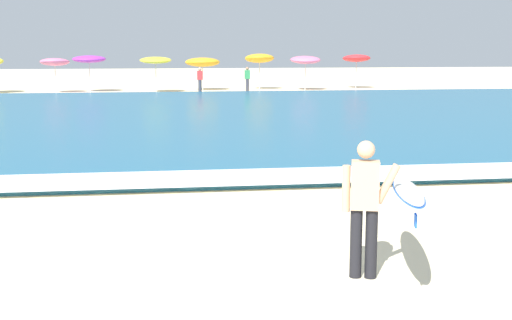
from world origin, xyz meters
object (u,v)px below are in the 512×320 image
at_px(beach_umbrella_5, 202,62).
at_px(beachgoer_near_row_right, 247,79).
at_px(surfer_with_board, 386,197).
at_px(beach_umbrella_4, 156,60).
at_px(beach_umbrella_6, 259,58).
at_px(beach_umbrella_7, 305,60).
at_px(beach_umbrella_3, 89,59).
at_px(beach_umbrella_8, 356,58).
at_px(beach_umbrella_2, 55,62).
at_px(beachgoer_near_row_left, 200,80).

xyz_separation_m(beach_umbrella_5, beachgoer_near_row_right, (2.61, -2.35, -0.97)).
relative_size(surfer_with_board, beach_umbrella_4, 1.18).
height_order(beach_umbrella_6, beach_umbrella_7, beach_umbrella_6).
height_order(beach_umbrella_3, beach_umbrella_8, beach_umbrella_8).
height_order(beach_umbrella_8, beachgoer_near_row_right, beach_umbrella_8).
distance_m(surfer_with_board, beach_umbrella_6, 37.11).
bearing_deg(beach_umbrella_2, beach_umbrella_6, 6.81).
height_order(surfer_with_board, beach_umbrella_2, beach_umbrella_2).
distance_m(surfer_with_board, beach_umbrella_4, 34.96).
relative_size(surfer_with_board, beach_umbrella_5, 1.18).
xyz_separation_m(beach_umbrella_4, beach_umbrella_5, (2.97, 1.69, -0.17)).
height_order(beach_umbrella_2, beach_umbrella_3, beach_umbrella_3).
bearing_deg(beach_umbrella_3, beachgoer_near_row_left, -19.61).
bearing_deg(beach_umbrella_7, beach_umbrella_6, 155.30).
bearing_deg(beach_umbrella_5, beach_umbrella_3, -174.95).
bearing_deg(beachgoer_near_row_right, beach_umbrella_6, 67.09).
distance_m(surfer_with_board, beach_umbrella_8, 38.52).
distance_m(beach_umbrella_5, beach_umbrella_6, 3.79).
bearing_deg(beachgoer_near_row_left, beach_umbrella_3, 160.39).
bearing_deg(beach_umbrella_2, beach_umbrella_3, 14.68).
height_order(beach_umbrella_5, beachgoer_near_row_left, beach_umbrella_5).
bearing_deg(beach_umbrella_4, beach_umbrella_8, 9.53).
bearing_deg(beach_umbrella_7, beachgoer_near_row_right, -159.92).
height_order(beach_umbrella_2, beachgoer_near_row_right, beach_umbrella_2).
distance_m(surfer_with_board, beach_umbrella_5, 36.53).
bearing_deg(beach_umbrella_8, beach_umbrella_3, -176.15).
xyz_separation_m(beach_umbrella_6, beachgoer_near_row_right, (-1.16, -2.73, -1.20)).
bearing_deg(beach_umbrella_6, beach_umbrella_3, -174.68).
bearing_deg(beachgoer_near_row_right, beach_umbrella_8, 20.47).
bearing_deg(surfer_with_board, beach_umbrella_7, 79.48).
xyz_separation_m(beach_umbrella_4, beachgoer_near_row_right, (5.58, -0.66, -1.14)).
bearing_deg(surfer_with_board, beachgoer_near_row_right, 85.56).
bearing_deg(beach_umbrella_3, beach_umbrella_4, -14.65).
bearing_deg(beach_umbrella_4, beach_umbrella_3, 165.35).
height_order(beach_umbrella_6, beach_umbrella_8, beach_umbrella_6).
distance_m(beach_umbrella_3, beachgoer_near_row_right, 9.89).
bearing_deg(beach_umbrella_7, surfer_with_board, -100.52).
bearing_deg(beach_umbrella_3, beach_umbrella_6, 5.32).
height_order(beach_umbrella_4, beach_umbrella_5, beach_umbrella_4).
bearing_deg(beach_umbrella_6, surfer_with_board, -95.89).
xyz_separation_m(surfer_with_board, beach_umbrella_3, (-7.01, 35.90, 1.01)).
bearing_deg(beachgoer_near_row_left, beach_umbrella_4, 153.25).
xyz_separation_m(beach_umbrella_2, beach_umbrella_4, (6.08, -0.54, 0.10)).
bearing_deg(beach_umbrella_6, beach_umbrella_7, -24.70).
distance_m(beach_umbrella_2, beach_umbrella_5, 9.13).
height_order(beach_umbrella_7, beach_umbrella_8, beach_umbrella_8).
height_order(surfer_with_board, beach_umbrella_5, beach_umbrella_5).
distance_m(beach_umbrella_3, beach_umbrella_6, 10.87).
bearing_deg(beach_umbrella_5, beach_umbrella_6, 5.84).
bearing_deg(surfer_with_board, beachgoer_near_row_left, 90.53).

